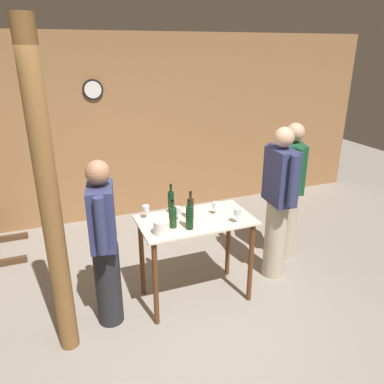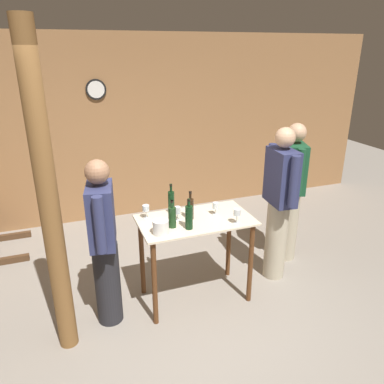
{
  "view_description": "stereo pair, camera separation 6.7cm",
  "coord_description": "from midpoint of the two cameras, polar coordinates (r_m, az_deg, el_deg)",
  "views": [
    {
      "loc": [
        -1.0,
        -2.68,
        2.48
      ],
      "look_at": [
        0.25,
        0.51,
        1.16
      ],
      "focal_mm": 35.0,
      "sensor_mm": 36.0,
      "label": 1
    },
    {
      "loc": [
        -0.94,
        -2.7,
        2.48
      ],
      "look_at": [
        0.25,
        0.51,
        1.16
      ],
      "focal_mm": 35.0,
      "sensor_mm": 36.0,
      "label": 2
    }
  ],
  "objects": [
    {
      "name": "wine_bottle_center",
      "position": [
        3.45,
        0.1,
        -3.8
      ],
      "size": [
        0.07,
        0.07,
        0.3
      ],
      "color": "black",
      "rests_on": "tasting_table"
    },
    {
      "name": "wooden_post",
      "position": [
        3.08,
        -20.39,
        -1.84
      ],
      "size": [
        0.16,
        0.16,
        2.7
      ],
      "color": "brown",
      "rests_on": "ground_plane"
    },
    {
      "name": "person_visitor_with_scarf",
      "position": [
        4.59,
        15.28,
        0.23
      ],
      "size": [
        0.34,
        0.56,
        1.7
      ],
      "color": "#B7AD93",
      "rests_on": "ground_plane"
    },
    {
      "name": "ice_bucket",
      "position": [
        3.39,
        -4.22,
        -5.37
      ],
      "size": [
        0.15,
        0.15,
        0.13
      ],
      "color": "white",
      "rests_on": "tasting_table"
    },
    {
      "name": "wine_bottle_far_left",
      "position": [
        3.49,
        -2.49,
        -3.78
      ],
      "size": [
        0.07,
        0.07,
        0.27
      ],
      "color": "#193819",
      "rests_on": "tasting_table"
    },
    {
      "name": "wine_glass_near_right",
      "position": [
        3.76,
        4.13,
        -2.14
      ],
      "size": [
        0.06,
        0.06,
        0.13
      ],
      "color": "silver",
      "rests_on": "tasting_table"
    },
    {
      "name": "person_visitor_bearded",
      "position": [
        3.48,
        -12.76,
        -7.38
      ],
      "size": [
        0.29,
        0.58,
        1.62
      ],
      "color": "#232328",
      "rests_on": "ground_plane"
    },
    {
      "name": "back_wall",
      "position": [
        5.68,
        -10.18,
        9.32
      ],
      "size": [
        8.4,
        0.08,
        2.7
      ],
      "color": "#996B42",
      "rests_on": "ground_plane"
    },
    {
      "name": "person_host",
      "position": [
        4.17,
        13.61,
        -1.5
      ],
      "size": [
        0.25,
        0.59,
        1.74
      ],
      "color": "#B7AD93",
      "rests_on": "ground_plane"
    },
    {
      "name": "ground_plane",
      "position": [
        3.78,
        -0.36,
        -19.86
      ],
      "size": [
        14.0,
        14.0,
        0.0
      ],
      "primitive_type": "plane",
      "color": "gray"
    },
    {
      "name": "wine_glass_near_left",
      "position": [
        3.68,
        -6.53,
        -2.53
      ],
      "size": [
        0.07,
        0.07,
        0.14
      ],
      "color": "silver",
      "rests_on": "tasting_table"
    },
    {
      "name": "wine_bottle_right",
      "position": [
        3.64,
        0.27,
        -2.48
      ],
      "size": [
        0.07,
        0.07,
        0.29
      ],
      "color": "black",
      "rests_on": "tasting_table"
    },
    {
      "name": "tasting_table",
      "position": [
        3.77,
        1.04,
        -6.71
      ],
      "size": [
        1.12,
        0.63,
        0.91
      ],
      "color": "beige",
      "rests_on": "ground_plane"
    },
    {
      "name": "wine_glass_far_side",
      "position": [
        3.58,
        7.41,
        -3.15
      ],
      "size": [
        0.07,
        0.07,
        0.15
      ],
      "color": "silver",
      "rests_on": "tasting_table"
    },
    {
      "name": "wine_bottle_left",
      "position": [
        3.79,
        -2.68,
        -1.4
      ],
      "size": [
        0.06,
        0.06,
        0.31
      ],
      "color": "black",
      "rests_on": "tasting_table"
    },
    {
      "name": "wine_glass_near_center",
      "position": [
        3.62,
        -1.69,
        -2.87
      ],
      "size": [
        0.06,
        0.06,
        0.14
      ],
      "color": "silver",
      "rests_on": "tasting_table"
    }
  ]
}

